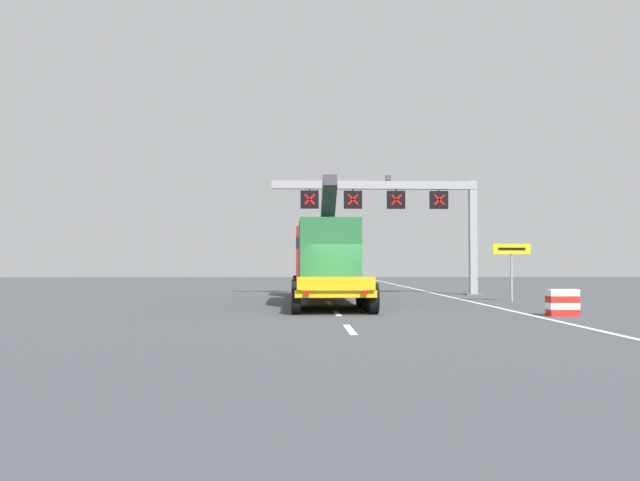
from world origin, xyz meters
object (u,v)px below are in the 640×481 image
(exit_sign_yellow, at_px, (512,257))
(crash_barrier_striped, at_px, (562,303))
(overhead_lane_gantry, at_px, (399,203))
(heavy_haul_truck_yellow, at_px, (324,258))

(exit_sign_yellow, relative_size, crash_barrier_striped, 2.64)
(crash_barrier_striped, bearing_deg, exit_sign_yellow, 83.36)
(overhead_lane_gantry, height_order, heavy_haul_truck_yellow, overhead_lane_gantry)
(overhead_lane_gantry, xyz_separation_m, exit_sign_yellow, (4.21, -6.13, -3.06))
(heavy_haul_truck_yellow, relative_size, crash_barrier_striped, 13.92)
(heavy_haul_truck_yellow, bearing_deg, exit_sign_yellow, -3.47)
(exit_sign_yellow, xyz_separation_m, crash_barrier_striped, (-0.92, -7.88, -1.61))
(crash_barrier_striped, bearing_deg, overhead_lane_gantry, 103.22)
(exit_sign_yellow, height_order, crash_barrier_striped, exit_sign_yellow)
(overhead_lane_gantry, xyz_separation_m, crash_barrier_striped, (3.29, -14.01, -4.67))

